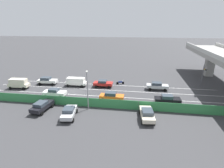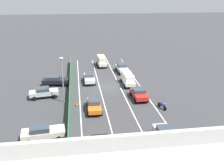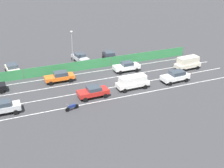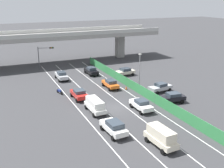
# 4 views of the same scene
# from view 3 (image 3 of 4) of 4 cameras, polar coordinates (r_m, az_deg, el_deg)

# --- Properties ---
(ground_plane) EXTENTS (300.00, 300.00, 0.00)m
(ground_plane) POSITION_cam_3_polar(r_m,az_deg,el_deg) (46.66, 1.81, 0.64)
(ground_plane) COLOR #38383A
(lane_line_left_edge) EXTENTS (0.14, 48.97, 0.01)m
(lane_line_left_edge) POSITION_cam_3_polar(r_m,az_deg,el_deg) (40.16, -3.58, -3.57)
(lane_line_left_edge) COLOR silver
(lane_line_left_edge) RESTS_ON ground
(lane_line_mid_left) EXTENTS (0.14, 48.97, 0.01)m
(lane_line_mid_left) POSITION_cam_3_polar(r_m,az_deg,el_deg) (43.08, -5.12, -1.56)
(lane_line_mid_left) COLOR silver
(lane_line_mid_left) RESTS_ON ground
(lane_line_mid_right) EXTENTS (0.14, 48.97, 0.01)m
(lane_line_mid_right) POSITION_cam_3_polar(r_m,az_deg,el_deg) (46.08, -6.45, 0.18)
(lane_line_mid_right) COLOR silver
(lane_line_mid_right) RESTS_ON ground
(lane_line_right_edge) EXTENTS (0.14, 48.97, 0.01)m
(lane_line_right_edge) POSITION_cam_3_polar(r_m,az_deg,el_deg) (49.14, -7.62, 1.71)
(lane_line_right_edge) COLOR silver
(lane_line_right_edge) RESTS_ON ground
(green_fence) EXTENTS (0.10, 45.07, 1.66)m
(green_fence) POSITION_cam_3_polar(r_m,az_deg,el_deg) (50.12, -8.11, 3.16)
(green_fence) COLOR #338447
(green_fence) RESTS_ON ground
(car_van_cream) EXTENTS (2.13, 4.54, 2.23)m
(car_van_cream) POSITION_cam_3_polar(r_m,az_deg,el_deg) (52.24, 14.30, 4.03)
(car_van_cream) COLOR beige
(car_van_cream) RESTS_ON ground
(car_sedan_white) EXTENTS (2.21, 4.56, 1.72)m
(car_sedan_white) POSITION_cam_3_polar(r_m,az_deg,el_deg) (46.97, 12.06, 1.51)
(car_sedan_white) COLOR white
(car_sedan_white) RESTS_ON ground
(car_sedan_red) EXTENTS (2.13, 4.33, 1.59)m
(car_sedan_red) POSITION_cam_3_polar(r_m,az_deg,el_deg) (41.20, -3.62, -1.43)
(car_sedan_red) COLOR red
(car_sedan_red) RESTS_ON ground
(car_hatchback_white) EXTENTS (2.03, 4.45, 1.64)m
(car_hatchback_white) POSITION_cam_3_polar(r_m,az_deg,el_deg) (49.98, 2.81, 3.41)
(car_hatchback_white) COLOR silver
(car_hatchback_white) RESTS_ON ground
(car_sedan_silver) EXTENTS (2.01, 4.67, 1.69)m
(car_sedan_silver) POSITION_cam_3_polar(r_m,az_deg,el_deg) (39.50, -20.38, -4.19)
(car_sedan_silver) COLOR #B7BABC
(car_sedan_silver) RESTS_ON ground
(car_taxi_orange) EXTENTS (1.96, 4.53, 1.62)m
(car_taxi_orange) POSITION_cam_3_polar(r_m,az_deg,el_deg) (46.61, -9.98, 1.43)
(car_taxi_orange) COLOR orange
(car_taxi_orange) RESTS_ON ground
(car_van_white) EXTENTS (1.95, 4.88, 2.00)m
(car_van_white) POSITION_cam_3_polar(r_m,az_deg,el_deg) (43.64, 3.97, 0.50)
(car_van_white) COLOR silver
(car_van_white) RESTS_ON ground
(motorcycle) EXTENTS (0.77, 1.90, 0.93)m
(motorcycle) POSITION_cam_3_polar(r_m,az_deg,el_deg) (38.43, -7.66, -4.36)
(motorcycle) COLOR black
(motorcycle) RESTS_ON ground
(parked_sedan_dark) EXTENTS (4.54, 2.45, 1.64)m
(parked_sedan_dark) POSITION_cam_3_polar(r_m,az_deg,el_deg) (54.82, -0.44, 5.39)
(parked_sedan_dark) COLOR black
(parked_sedan_dark) RESTS_ON ground
(parked_wagon_silver) EXTENTS (4.48, 2.47, 1.60)m
(parked_wagon_silver) POSITION_cam_3_polar(r_m,az_deg,el_deg) (54.41, -6.10, 5.07)
(parked_wagon_silver) COLOR #B2B5B7
(parked_wagon_silver) RESTS_ON ground
(parked_sedan_cream) EXTENTS (4.76, 2.40, 1.64)m
(parked_sedan_cream) POSITION_cam_3_polar(r_m,az_deg,el_deg) (51.44, -18.45, 2.76)
(parked_sedan_cream) COLOR beige
(parked_sedan_cream) RESTS_ON ground
(street_lamp) EXTENTS (0.60, 0.36, 6.73)m
(street_lamp) POSITION_cam_3_polar(r_m,az_deg,el_deg) (50.01, -7.61, 7.14)
(street_lamp) COLOR gray
(street_lamp) RESTS_ON ground
(traffic_cone) EXTENTS (0.47, 0.47, 0.61)m
(traffic_cone) POSITION_cam_3_polar(r_m,az_deg,el_deg) (49.32, -8.48, 2.09)
(traffic_cone) COLOR orange
(traffic_cone) RESTS_ON ground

